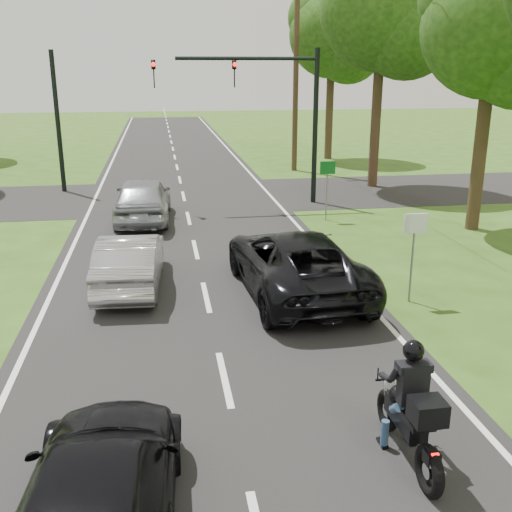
# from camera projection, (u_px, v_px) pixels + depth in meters

# --- Properties ---
(ground) EXTENTS (140.00, 140.00, 0.00)m
(ground) POSITION_uv_depth(u_px,v_px,m) (224.00, 379.00, 10.56)
(ground) COLOR #314B15
(ground) RESTS_ON ground
(road) EXTENTS (8.00, 100.00, 0.01)m
(road) POSITION_uv_depth(u_px,v_px,m) (192.00, 233.00, 19.98)
(road) COLOR black
(road) RESTS_ON ground
(cross_road) EXTENTS (60.00, 7.00, 0.01)m
(cross_road) POSITION_uv_depth(u_px,v_px,m) (183.00, 196.00, 25.63)
(cross_road) COLOR black
(cross_road) RESTS_ON ground
(motorcycle_rider) EXTENTS (0.60, 2.12, 1.83)m
(motorcycle_rider) POSITION_uv_depth(u_px,v_px,m) (411.00, 416.00, 8.15)
(motorcycle_rider) COLOR black
(motorcycle_rider) RESTS_ON ground
(dark_suv) EXTENTS (2.89, 5.68, 1.54)m
(dark_suv) POSITION_uv_depth(u_px,v_px,m) (295.00, 262.00, 14.42)
(dark_suv) COLOR black
(dark_suv) RESTS_ON road
(silver_sedan) EXTENTS (1.68, 4.19, 1.36)m
(silver_sedan) POSITION_uv_depth(u_px,v_px,m) (130.00, 261.00, 14.79)
(silver_sedan) COLOR #B0AFB4
(silver_sedan) RESTS_ON road
(silver_suv) EXTENTS (2.10, 4.78, 1.60)m
(silver_suv) POSITION_uv_depth(u_px,v_px,m) (143.00, 199.00, 21.23)
(silver_suv) COLOR #9EA2A6
(silver_suv) RESTS_ON road
(dark_car_behind) EXTENTS (2.06, 4.52, 1.28)m
(dark_car_behind) POSITION_uv_depth(u_px,v_px,m) (99.00, 496.00, 6.72)
(dark_car_behind) COLOR black
(dark_car_behind) RESTS_ON road
(traffic_signal) EXTENTS (6.38, 0.44, 6.00)m
(traffic_signal) POSITION_uv_depth(u_px,v_px,m) (269.00, 98.00, 23.01)
(traffic_signal) COLOR black
(traffic_signal) RESTS_ON ground
(signal_pole_far) EXTENTS (0.20, 0.20, 6.00)m
(signal_pole_far) POSITION_uv_depth(u_px,v_px,m) (58.00, 123.00, 25.82)
(signal_pole_far) COLOR black
(signal_pole_far) RESTS_ON ground
(utility_pole_far) EXTENTS (1.60, 0.28, 10.00)m
(utility_pole_far) POSITION_uv_depth(u_px,v_px,m) (296.00, 72.00, 30.70)
(utility_pole_far) COLOR #4B3622
(utility_pole_far) RESTS_ON ground
(sign_white) EXTENTS (0.55, 0.07, 2.12)m
(sign_white) POSITION_uv_depth(u_px,v_px,m) (414.00, 236.00, 13.60)
(sign_white) COLOR slate
(sign_white) RESTS_ON ground
(sign_green) EXTENTS (0.55, 0.07, 2.12)m
(sign_green) POSITION_uv_depth(u_px,v_px,m) (327.00, 176.00, 21.17)
(sign_green) COLOR slate
(sign_green) RESTS_ON ground
(tree_row_c) EXTENTS (4.80, 4.65, 8.76)m
(tree_row_c) POSITION_uv_depth(u_px,v_px,m) (504.00, 35.00, 18.46)
(tree_row_c) COLOR #332316
(tree_row_c) RESTS_ON ground
(tree_row_d) EXTENTS (5.76, 5.58, 10.45)m
(tree_row_d) POSITION_uv_depth(u_px,v_px,m) (391.00, 15.00, 25.50)
(tree_row_d) COLOR #332316
(tree_row_d) RESTS_ON ground
(tree_row_e) EXTENTS (5.28, 5.12, 9.61)m
(tree_row_e) POSITION_uv_depth(u_px,v_px,m) (338.00, 39.00, 34.23)
(tree_row_e) COLOR #332316
(tree_row_e) RESTS_ON ground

